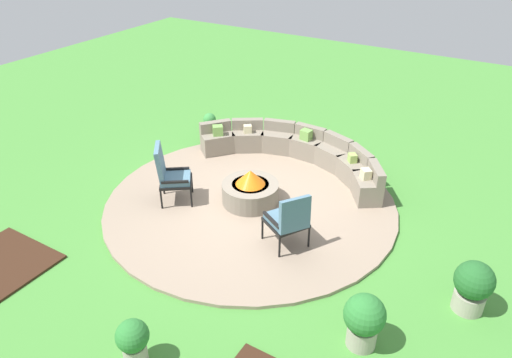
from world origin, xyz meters
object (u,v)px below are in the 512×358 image
(lounge_chair_front_left, at_px, (170,174))
(lounge_chair_front_right, at_px, (289,219))
(potted_plant_1, at_px, (364,319))
(potted_plant_2, at_px, (133,341))
(potted_plant_3, at_px, (473,285))
(fire_pit, at_px, (250,190))
(curved_stone_bench, at_px, (298,152))
(potted_plant_0, at_px, (210,124))

(lounge_chair_front_left, distance_m, lounge_chair_front_right, 2.51)
(potted_plant_1, distance_m, potted_plant_2, 2.86)
(lounge_chair_front_right, height_order, potted_plant_3, lounge_chair_front_right)
(lounge_chair_front_right, distance_m, potted_plant_3, 2.81)
(fire_pit, xyz_separation_m, lounge_chair_front_left, (-1.29, -0.73, 0.32))
(curved_stone_bench, xyz_separation_m, potted_plant_3, (3.96, -2.51, 0.10))
(potted_plant_1, bearing_deg, lounge_chair_front_left, 162.44)
(lounge_chair_front_right, height_order, potted_plant_0, lounge_chair_front_right)
(curved_stone_bench, height_order, potted_plant_1, potted_plant_1)
(curved_stone_bench, bearing_deg, potted_plant_2, -83.67)
(fire_pit, bearing_deg, lounge_chair_front_right, -33.38)
(fire_pit, relative_size, potted_plant_0, 1.74)
(fire_pit, xyz_separation_m, potted_plant_1, (2.97, -2.08, 0.13))
(fire_pit, distance_m, potted_plant_2, 3.86)
(fire_pit, bearing_deg, potted_plant_2, -79.75)
(lounge_chair_front_right, bearing_deg, potted_plant_0, 82.11)
(curved_stone_bench, distance_m, lounge_chair_front_right, 2.87)
(lounge_chair_front_right, xyz_separation_m, potted_plant_3, (2.80, 0.10, -0.15))
(potted_plant_1, bearing_deg, lounge_chair_front_right, 143.93)
(potted_plant_1, distance_m, potted_plant_3, 1.73)
(lounge_chair_front_right, relative_size, potted_plant_1, 1.26)
(curved_stone_bench, distance_m, potted_plant_0, 2.47)
(curved_stone_bench, distance_m, potted_plant_3, 4.69)
(potted_plant_0, bearing_deg, lounge_chair_front_right, -37.98)
(fire_pit, bearing_deg, curved_stone_bench, 87.91)
(potted_plant_3, bearing_deg, potted_plant_1, -127.61)
(fire_pit, bearing_deg, lounge_chair_front_left, -150.40)
(potted_plant_2, bearing_deg, lounge_chair_front_left, 122.72)
(curved_stone_bench, height_order, lounge_chair_front_right, lounge_chair_front_right)
(potted_plant_0, bearing_deg, potted_plant_2, -62.10)
(curved_stone_bench, xyz_separation_m, potted_plant_2, (0.62, -5.61, 0.04))
(potted_plant_0, xyz_separation_m, potted_plant_3, (6.42, -2.72, 0.10))
(lounge_chair_front_right, bearing_deg, fire_pit, 86.71)
(potted_plant_2, bearing_deg, potted_plant_0, 117.90)
(lounge_chair_front_left, height_order, potted_plant_2, lounge_chair_front_left)
(lounge_chair_front_left, xyz_separation_m, potted_plant_3, (5.31, 0.03, -0.20))
(lounge_chair_front_right, bearing_deg, lounge_chair_front_left, 118.36)
(potted_plant_0, bearing_deg, potted_plant_3, -22.96)
(potted_plant_2, distance_m, potted_plant_3, 4.55)
(potted_plant_1, bearing_deg, potted_plant_0, 142.63)
(curved_stone_bench, distance_m, potted_plant_1, 4.85)
(fire_pit, distance_m, lounge_chair_front_left, 1.51)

